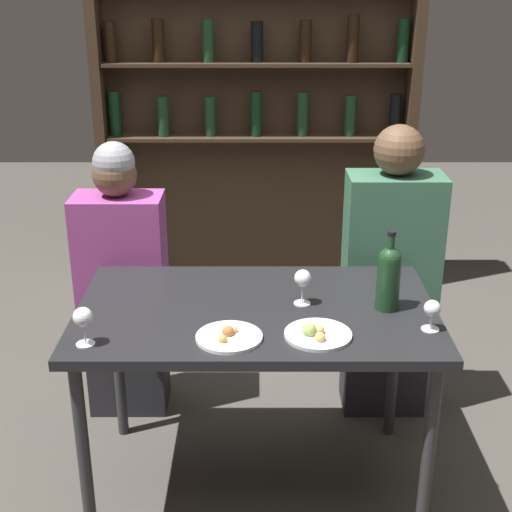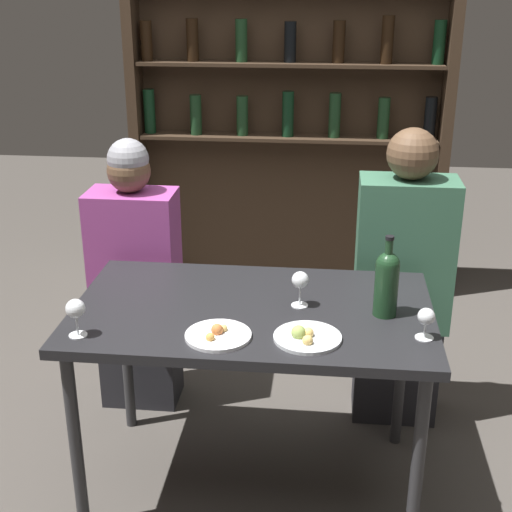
% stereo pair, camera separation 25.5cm
% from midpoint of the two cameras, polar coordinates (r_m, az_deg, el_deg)
% --- Properties ---
extents(ground_plane, '(10.00, 10.00, 0.00)m').
position_cam_midpoint_polar(ground_plane, '(2.92, -2.62, -17.59)').
color(ground_plane, '#47423D').
extents(dining_table, '(1.26, 0.75, 0.75)m').
position_cam_midpoint_polar(dining_table, '(2.54, -2.88, -5.62)').
color(dining_table, black).
rests_on(dining_table, ground_plane).
extents(wine_rack_wall, '(1.85, 0.21, 2.05)m').
position_cam_midpoint_polar(wine_rack_wall, '(4.24, -1.80, 11.36)').
color(wine_rack_wall, '#38281C').
rests_on(wine_rack_wall, ground_plane).
extents(wine_bottle, '(0.08, 0.08, 0.29)m').
position_cam_midpoint_polar(wine_bottle, '(2.47, 7.69, -1.59)').
color(wine_bottle, '#19381E').
rests_on(wine_bottle, dining_table).
extents(wine_glass_0, '(0.06, 0.06, 0.11)m').
position_cam_midpoint_polar(wine_glass_0, '(2.37, 10.95, -4.33)').
color(wine_glass_0, silver).
rests_on(wine_glass_0, dining_table).
extents(wine_glass_1, '(0.06, 0.06, 0.13)m').
position_cam_midpoint_polar(wine_glass_1, '(2.50, 0.85, -1.97)').
color(wine_glass_1, silver).
rests_on(wine_glass_1, dining_table).
extents(wine_glass_2, '(0.06, 0.06, 0.13)m').
position_cam_midpoint_polar(wine_glass_2, '(2.32, -16.77, -4.90)').
color(wine_glass_2, silver).
rests_on(wine_glass_2, dining_table).
extents(food_plate_0, '(0.22, 0.22, 0.04)m').
position_cam_midpoint_polar(food_plate_0, '(2.31, -5.36, -6.51)').
color(food_plate_0, white).
rests_on(food_plate_0, dining_table).
extents(food_plate_1, '(0.22, 0.22, 0.05)m').
position_cam_midpoint_polar(food_plate_1, '(2.31, 1.74, -6.30)').
color(food_plate_1, silver).
rests_on(food_plate_1, dining_table).
extents(seated_person_left, '(0.37, 0.22, 1.22)m').
position_cam_midpoint_polar(seated_person_left, '(3.14, -12.90, -2.56)').
color(seated_person_left, '#26262B').
rests_on(seated_person_left, ground_plane).
extents(seated_person_right, '(0.40, 0.22, 1.29)m').
position_cam_midpoint_polar(seated_person_right, '(3.09, 8.27, -2.13)').
color(seated_person_right, '#26262B').
rests_on(seated_person_right, ground_plane).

